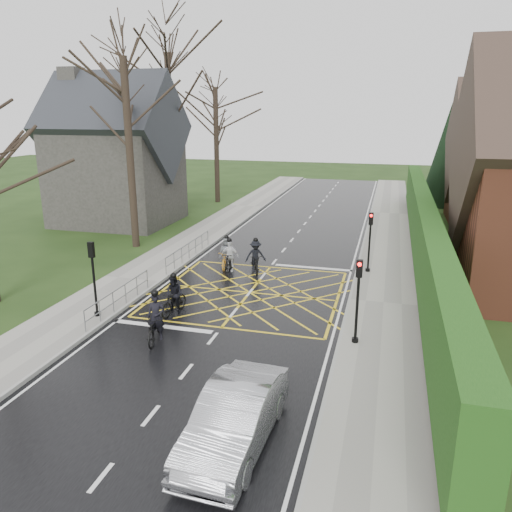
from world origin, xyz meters
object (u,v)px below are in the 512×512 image
at_px(cyclist_back, 174,298).
at_px(cyclist_mid, 255,259).
at_px(cyclist_front, 229,259).
at_px(cyclist_rear, 156,324).
at_px(cyclist_lead, 227,257).
at_px(car, 235,418).

relative_size(cyclist_back, cyclist_mid, 0.93).
bearing_deg(cyclist_front, cyclist_rear, -94.34).
height_order(cyclist_back, cyclist_mid, cyclist_mid).
height_order(cyclist_front, cyclist_lead, cyclist_lead).
bearing_deg(cyclist_rear, cyclist_lead, 78.70).
height_order(cyclist_mid, cyclist_lead, cyclist_mid).
bearing_deg(cyclist_lead, cyclist_back, -98.23).
height_order(cyclist_back, car, cyclist_back).
distance_m(cyclist_back, cyclist_front, 5.95).
distance_m(cyclist_mid, car, 14.03).
height_order(cyclist_rear, cyclist_lead, cyclist_rear).
distance_m(cyclist_front, cyclist_lead, 0.65).
relative_size(cyclist_back, cyclist_front, 1.01).
bearing_deg(cyclist_mid, cyclist_rear, -123.07).
bearing_deg(cyclist_front, cyclist_lead, 117.40).
bearing_deg(car, cyclist_lead, 111.64).
relative_size(cyclist_rear, cyclist_mid, 1.06).
height_order(cyclist_rear, car, cyclist_rear).
height_order(cyclist_front, car, cyclist_front).
distance_m(cyclist_front, car, 14.05).
xyz_separation_m(cyclist_rear, cyclist_mid, (1.39, 8.72, 0.03)).
height_order(cyclist_rear, cyclist_mid, cyclist_rear).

